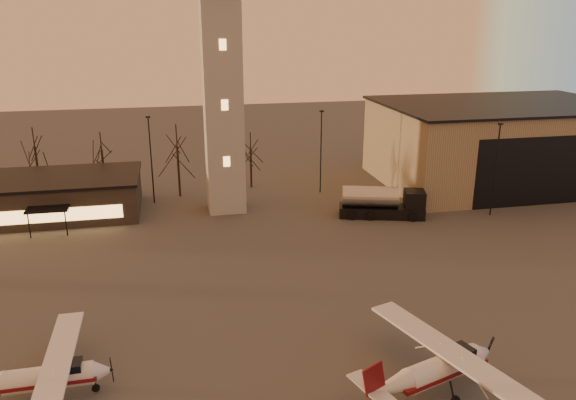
{
  "coord_description": "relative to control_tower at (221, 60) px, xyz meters",
  "views": [
    {
      "loc": [
        -5.64,
        -30.01,
        20.52
      ],
      "look_at": [
        3.48,
        13.0,
        6.23
      ],
      "focal_mm": 35.0,
      "sensor_mm": 36.0,
      "label": 1
    }
  ],
  "objects": [
    {
      "name": "ground",
      "position": [
        0.0,
        -30.0,
        -16.33
      ],
      "size": [
        220.0,
        220.0,
        0.0
      ],
      "primitive_type": "plane",
      "color": "#3F3D3A",
      "rests_on": "ground"
    },
    {
      "name": "control_tower",
      "position": [
        0.0,
        0.0,
        0.0
      ],
      "size": [
        6.8,
        6.8,
        32.6
      ],
      "color": "#A09D97",
      "rests_on": "ground"
    },
    {
      "name": "hangar",
      "position": [
        36.0,
        3.98,
        -11.17
      ],
      "size": [
        30.6,
        20.6,
        10.3
      ],
      "color": "#948261",
      "rests_on": "ground"
    },
    {
      "name": "terminal",
      "position": [
        -21.99,
        1.98,
        -14.17
      ],
      "size": [
        25.4,
        12.2,
        4.3
      ],
      "color": "black",
      "rests_on": "ground"
    },
    {
      "name": "light_poles",
      "position": [
        0.5,
        1.0,
        -10.92
      ],
      "size": [
        58.5,
        12.25,
        10.14
      ],
      "color": "black",
      "rests_on": "ground"
    },
    {
      "name": "tree_row",
      "position": [
        -13.7,
        9.16,
        -10.39
      ],
      "size": [
        37.2,
        9.2,
        8.8
      ],
      "color": "black",
      "rests_on": "ground"
    },
    {
      "name": "cessna_front",
      "position": [
        8.89,
        -34.86,
        -15.13
      ],
      "size": [
        10.15,
        12.49,
        3.48
      ],
      "rotation": [
        0.0,
        0.0,
        0.31
      ],
      "color": "silver",
      "rests_on": "ground"
    },
    {
      "name": "cessna_rear",
      "position": [
        -13.06,
        -30.97,
        -15.24
      ],
      "size": [
        9.07,
        11.47,
        3.17
      ],
      "rotation": [
        0.0,
        0.0,
        0.01
      ],
      "color": "silver",
      "rests_on": "ground"
    },
    {
      "name": "fuel_truck",
      "position": [
        16.14,
        -5.99,
        -15.0
      ],
      "size": [
        9.43,
        5.02,
        3.36
      ],
      "rotation": [
        0.0,
        0.0,
        -0.29
      ],
      "color": "black",
      "rests_on": "ground"
    }
  ]
}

